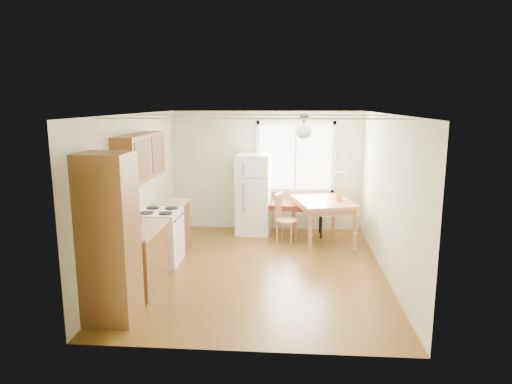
# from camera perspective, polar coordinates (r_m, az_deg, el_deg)

# --- Properties ---
(room_shell) EXTENTS (4.60, 5.60, 2.62)m
(room_shell) POSITION_cam_1_polar(r_m,az_deg,el_deg) (7.19, 0.35, -0.28)
(room_shell) COLOR #513310
(room_shell) RESTS_ON ground
(kitchen_run) EXTENTS (0.65, 3.40, 2.20)m
(kitchen_run) POSITION_cam_1_polar(r_m,az_deg,el_deg) (7.01, -14.19, -4.38)
(kitchen_run) COLOR brown
(kitchen_run) RESTS_ON ground
(window_unit) EXTENTS (1.64, 0.05, 1.51)m
(window_unit) POSITION_cam_1_polar(r_m,az_deg,el_deg) (9.58, 4.96, 4.37)
(window_unit) COLOR white
(window_unit) RESTS_ON room_shell
(pendant_light) EXTENTS (0.26, 0.26, 0.40)m
(pendant_light) POSITION_cam_1_polar(r_m,az_deg,el_deg) (7.45, 6.00, 7.71)
(pendant_light) COLOR #311E15
(pendant_light) RESTS_ON room_shell
(refrigerator) EXTENTS (0.72, 0.73, 1.64)m
(refrigerator) POSITION_cam_1_polar(r_m,az_deg,el_deg) (9.37, -0.30, -0.25)
(refrigerator) COLOR white
(refrigerator) RESTS_ON ground
(bench) EXTENTS (1.49, 0.68, 0.66)m
(bench) POSITION_cam_1_polar(r_m,az_deg,el_deg) (9.28, 4.39, -1.83)
(bench) COLOR #5B1E15
(bench) RESTS_ON ground
(dining_table) EXTENTS (1.29, 1.53, 0.83)m
(dining_table) POSITION_cam_1_polar(r_m,az_deg,el_deg) (8.88, 8.42, -1.66)
(dining_table) COLOR #B46C45
(dining_table) RESTS_ON ground
(chair) EXTENTS (0.46, 0.45, 0.95)m
(chair) POSITION_cam_1_polar(r_m,az_deg,el_deg) (8.85, 3.32, -2.83)
(chair) COLOR #B46C45
(chair) RESTS_ON ground
(table_lamp) EXTENTS (0.32, 0.32, 0.55)m
(table_lamp) POSITION_cam_1_polar(r_m,az_deg,el_deg) (8.78, 10.38, 1.49)
(table_lamp) COLOR #D99245
(table_lamp) RESTS_ON dining_table
(coffee_maker) EXTENTS (0.22, 0.27, 0.39)m
(coffee_maker) POSITION_cam_1_polar(r_m,az_deg,el_deg) (6.34, -16.26, -4.25)
(coffee_maker) COLOR black
(coffee_maker) RESTS_ON kitchen_run
(kettle) EXTENTS (0.11, 0.11, 0.21)m
(kettle) POSITION_cam_1_polar(r_m,az_deg,el_deg) (6.99, -14.54, -3.23)
(kettle) COLOR #B70D20
(kettle) RESTS_ON kitchen_run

